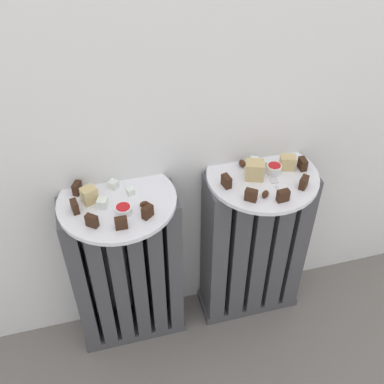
{
  "coord_description": "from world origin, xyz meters",
  "views": [
    {
      "loc": [
        -0.24,
        -0.62,
        1.35
      ],
      "look_at": [
        0.0,
        0.28,
        0.55
      ],
      "focal_mm": 43.25,
      "sensor_mm": 36.0,
      "label": 1
    }
  ],
  "objects_px": {
    "plate_left": "(117,201)",
    "plate_right": "(262,176)",
    "jam_bowl_left": "(123,209)",
    "jam_bowl_right": "(274,169)",
    "radiator_right": "(253,248)",
    "radiator_left": "(127,273)",
    "fork": "(277,187)"
  },
  "relations": [
    {
      "from": "plate_right",
      "to": "jam_bowl_right",
      "type": "relative_size",
      "value": 7.43
    },
    {
      "from": "radiator_right",
      "to": "plate_left",
      "type": "height_order",
      "value": "plate_left"
    },
    {
      "from": "plate_left",
      "to": "plate_right",
      "type": "distance_m",
      "value": 0.4
    },
    {
      "from": "radiator_left",
      "to": "plate_left",
      "type": "xyz_separation_m",
      "value": [
        0.0,
        -0.0,
        0.29
      ]
    },
    {
      "from": "radiator_right",
      "to": "jam_bowl_right",
      "type": "distance_m",
      "value": 0.31
    },
    {
      "from": "plate_right",
      "to": "jam_bowl_right",
      "type": "height_order",
      "value": "jam_bowl_right"
    },
    {
      "from": "radiator_right",
      "to": "plate_left",
      "type": "distance_m",
      "value": 0.49
    },
    {
      "from": "radiator_right",
      "to": "jam_bowl_left",
      "type": "height_order",
      "value": "jam_bowl_left"
    },
    {
      "from": "radiator_left",
      "to": "jam_bowl_right",
      "type": "distance_m",
      "value": 0.53
    },
    {
      "from": "fork",
      "to": "jam_bowl_left",
      "type": "bearing_deg",
      "value": 178.95
    },
    {
      "from": "plate_left",
      "to": "fork",
      "type": "distance_m",
      "value": 0.42
    },
    {
      "from": "plate_right",
      "to": "jam_bowl_right",
      "type": "xyz_separation_m",
      "value": [
        0.03,
        -0.0,
        0.02
      ]
    },
    {
      "from": "plate_right",
      "to": "jam_bowl_left",
      "type": "height_order",
      "value": "jam_bowl_left"
    },
    {
      "from": "radiator_right",
      "to": "jam_bowl_left",
      "type": "bearing_deg",
      "value": -172.0
    },
    {
      "from": "fork",
      "to": "jam_bowl_right",
      "type": "bearing_deg",
      "value": 76.1
    },
    {
      "from": "radiator_left",
      "to": "jam_bowl_right",
      "type": "xyz_separation_m",
      "value": [
        0.43,
        -0.0,
        0.31
      ]
    },
    {
      "from": "jam_bowl_right",
      "to": "fork",
      "type": "xyz_separation_m",
      "value": [
        -0.01,
        -0.06,
        -0.01
      ]
    },
    {
      "from": "plate_right",
      "to": "jam_bowl_left",
      "type": "relative_size",
      "value": 7.24
    },
    {
      "from": "jam_bowl_left",
      "to": "fork",
      "type": "bearing_deg",
      "value": -1.05
    },
    {
      "from": "jam_bowl_right",
      "to": "plate_right",
      "type": "bearing_deg",
      "value": 177.25
    },
    {
      "from": "radiator_left",
      "to": "radiator_right",
      "type": "height_order",
      "value": "same"
    },
    {
      "from": "plate_left",
      "to": "jam_bowl_left",
      "type": "height_order",
      "value": "jam_bowl_left"
    },
    {
      "from": "fork",
      "to": "plate_left",
      "type": "bearing_deg",
      "value": 171.48
    },
    {
      "from": "jam_bowl_left",
      "to": "jam_bowl_right",
      "type": "distance_m",
      "value": 0.42
    },
    {
      "from": "radiator_left",
      "to": "jam_bowl_left",
      "type": "bearing_deg",
      "value": -79.87
    },
    {
      "from": "plate_left",
      "to": "radiator_left",
      "type": "bearing_deg",
      "value": 90.0
    },
    {
      "from": "plate_left",
      "to": "plate_right",
      "type": "relative_size",
      "value": 1.0
    },
    {
      "from": "plate_right",
      "to": "jam_bowl_left",
      "type": "bearing_deg",
      "value": -172.0
    },
    {
      "from": "plate_left",
      "to": "jam_bowl_left",
      "type": "distance_m",
      "value": 0.06
    },
    {
      "from": "plate_left",
      "to": "jam_bowl_left",
      "type": "xyz_separation_m",
      "value": [
        0.01,
        -0.05,
        0.02
      ]
    },
    {
      "from": "plate_right",
      "to": "fork",
      "type": "xyz_separation_m",
      "value": [
        0.02,
        -0.06,
        0.01
      ]
    },
    {
      "from": "radiator_right",
      "to": "plate_left",
      "type": "bearing_deg",
      "value": 180.0
    }
  ]
}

